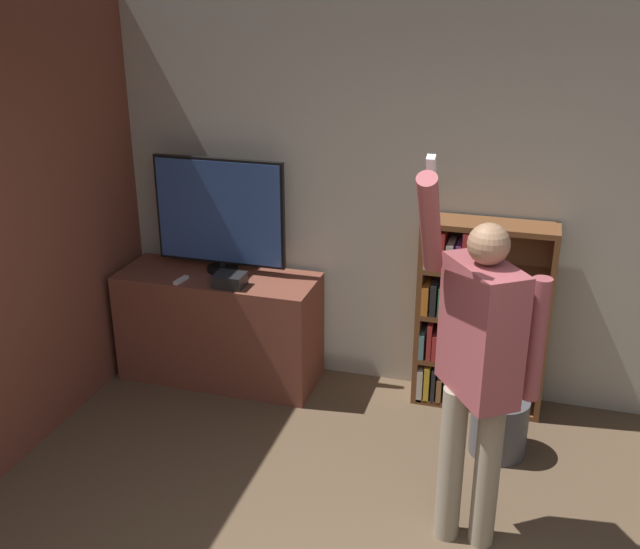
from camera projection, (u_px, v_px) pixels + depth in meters
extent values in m
cube|color=#B2AD9E|center=(461.00, 205.00, 4.91)|extent=(6.77, 0.06, 2.70)
cube|color=brown|center=(0.00, 243.00, 4.22)|extent=(0.06, 4.53, 2.70)
cube|color=brown|center=(220.00, 327.00, 5.39)|extent=(1.41, 0.53, 0.80)
cylinder|color=black|center=(223.00, 268.00, 5.32)|extent=(0.22, 0.22, 0.03)
cylinder|color=black|center=(222.00, 263.00, 5.31)|extent=(0.06, 0.06, 0.05)
cube|color=black|center=(220.00, 212.00, 5.17)|extent=(0.94, 0.04, 0.75)
cube|color=#2D4C8C|center=(218.00, 212.00, 5.15)|extent=(0.91, 0.01, 0.71)
cube|color=black|center=(230.00, 280.00, 5.04)|extent=(0.20, 0.17, 0.09)
cube|color=white|center=(181.00, 280.00, 5.13)|extent=(0.06, 0.14, 0.02)
cube|color=brown|center=(421.00, 310.00, 5.05)|extent=(0.04, 0.28, 1.31)
cube|color=brown|center=(547.00, 325.00, 4.84)|extent=(0.04, 0.28, 1.31)
cube|color=brown|center=(484.00, 309.00, 5.06)|extent=(0.86, 0.01, 1.31)
cube|color=brown|center=(475.00, 400.00, 5.18)|extent=(0.78, 0.28, 0.04)
cube|color=brown|center=(479.00, 361.00, 5.07)|extent=(0.78, 0.28, 0.04)
cube|color=brown|center=(482.00, 317.00, 4.95)|extent=(0.78, 0.28, 0.04)
cube|color=brown|center=(487.00, 271.00, 4.82)|extent=(0.78, 0.28, 0.04)
cube|color=brown|center=(491.00, 226.00, 4.71)|extent=(0.78, 0.28, 0.04)
cube|color=beige|center=(422.00, 378.00, 5.23)|extent=(0.04, 0.26, 0.23)
cube|color=gold|center=(429.00, 379.00, 5.20)|extent=(0.04, 0.23, 0.26)
cube|color=#232328|center=(435.00, 380.00, 5.19)|extent=(0.03, 0.25, 0.25)
cube|color=#99663D|center=(441.00, 385.00, 5.20)|extent=(0.03, 0.25, 0.18)
cube|color=#5B8E99|center=(447.00, 384.00, 5.17)|extent=(0.02, 0.24, 0.22)
cube|color=beige|center=(454.00, 387.00, 5.18)|extent=(0.04, 0.26, 0.17)
cube|color=#5B8E99|center=(424.00, 342.00, 5.10)|extent=(0.03, 0.21, 0.18)
cube|color=red|center=(431.00, 338.00, 5.06)|extent=(0.03, 0.20, 0.26)
cube|color=red|center=(437.00, 342.00, 5.08)|extent=(0.04, 0.23, 0.18)
cube|color=#7A3889|center=(444.00, 338.00, 5.06)|extent=(0.04, 0.24, 0.26)
cube|color=beige|center=(449.00, 339.00, 5.03)|extent=(0.02, 0.21, 0.27)
cube|color=orange|center=(427.00, 297.00, 4.97)|extent=(0.04, 0.20, 0.20)
cube|color=#232328|center=(436.00, 295.00, 4.97)|extent=(0.04, 0.26, 0.22)
cube|color=#338447|center=(442.00, 297.00, 4.96)|extent=(0.02, 0.24, 0.20)
cube|color=#99663D|center=(449.00, 297.00, 4.94)|extent=(0.04, 0.25, 0.21)
cube|color=#5B8E99|center=(457.00, 297.00, 4.93)|extent=(0.03, 0.24, 0.22)
cube|color=beige|center=(430.00, 251.00, 4.87)|extent=(0.04, 0.25, 0.17)
cube|color=#99663D|center=(437.00, 247.00, 4.83)|extent=(0.04, 0.21, 0.25)
cube|color=red|center=(444.00, 247.00, 4.83)|extent=(0.03, 0.25, 0.25)
cube|color=beige|center=(451.00, 254.00, 4.82)|extent=(0.04, 0.23, 0.18)
cube|color=#7A3889|center=(460.00, 254.00, 4.81)|extent=(0.03, 0.22, 0.18)
cube|color=red|center=(467.00, 248.00, 4.80)|extent=(0.04, 0.26, 0.26)
cylinder|color=gray|center=(451.00, 465.00, 3.80)|extent=(0.13, 0.13, 0.88)
cylinder|color=gray|center=(487.00, 471.00, 3.75)|extent=(0.13, 0.13, 0.88)
cube|color=#99474C|center=(481.00, 330.00, 3.49)|extent=(0.43, 0.49, 0.66)
sphere|color=#9E7556|center=(489.00, 244.00, 3.33)|extent=(0.19, 0.19, 0.19)
cylinder|color=#99474C|center=(536.00, 340.00, 3.43)|extent=(0.09, 0.09, 0.61)
cylinder|color=#99474C|center=(430.00, 224.00, 3.25)|extent=(0.09, 0.42, 0.55)
cube|color=white|center=(431.00, 170.00, 3.10)|extent=(0.04, 0.09, 0.14)
cylinder|color=#4C4C51|center=(499.00, 426.00, 4.59)|extent=(0.35, 0.35, 0.37)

